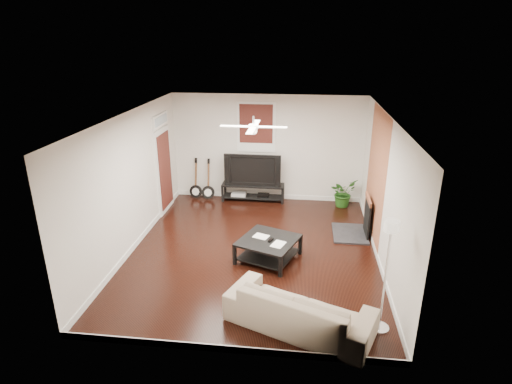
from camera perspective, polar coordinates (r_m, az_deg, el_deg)
room at (r=8.19m, az=-0.33°, el=0.65°), size 5.01×6.01×2.81m
brick_accent at (r=9.21m, az=16.03°, el=2.13°), size 0.02×2.20×2.80m
fireplace at (r=9.50m, az=13.76°, el=-3.17°), size 0.80×1.10×0.92m
window_back at (r=10.91m, az=0.02°, el=8.77°), size 1.00×0.06×1.30m
door_left at (r=10.55m, az=-12.44°, el=3.93°), size 0.08×1.00×2.50m
tv_stand at (r=11.22m, az=-0.40°, el=-0.03°), size 1.65×0.44×0.46m
tv at (r=11.03m, az=-0.40°, el=3.19°), size 1.48×0.19×0.85m
coffee_table at (r=8.37m, az=1.68°, el=-7.78°), size 1.34×1.34×0.44m
sofa at (r=6.59m, az=5.91°, el=-15.55°), size 2.39×1.64×0.65m
floor_lamp at (r=6.47m, az=17.21°, el=-11.02°), size 0.39×0.39×1.82m
potted_plant at (r=11.04m, az=11.76°, el=-0.10°), size 0.87×0.87×0.73m
guitar_left at (r=11.38m, az=-8.28°, el=1.77°), size 0.36×0.27×1.11m
guitar_right at (r=11.27m, az=-6.60°, el=1.66°), size 0.35×0.25×1.11m
ceiling_fan at (r=7.86m, az=-0.35°, el=8.90°), size 1.24×1.24×0.32m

